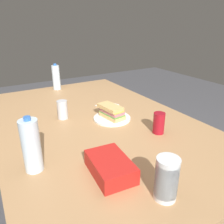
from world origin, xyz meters
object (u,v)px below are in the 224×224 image
at_px(water_bottle_spare, 56,77).
at_px(plastic_cup_stack, 166,179).
at_px(paper_plate, 112,118).
at_px(sandwich, 111,111).
at_px(chip_bag, 110,166).
at_px(soda_can_red, 159,123).
at_px(dining_table, 94,130).
at_px(soda_can_silver, 62,110).
at_px(water_bottle_tall, 31,146).

bearing_deg(water_bottle_spare, plastic_cup_stack, 176.78).
bearing_deg(water_bottle_spare, paper_plate, -173.35).
distance_m(sandwich, water_bottle_spare, 0.85).
bearing_deg(chip_bag, soda_can_red, -61.78).
distance_m(dining_table, soda_can_silver, 0.24).
bearing_deg(chip_bag, paper_plate, -26.01).
bearing_deg(soda_can_red, water_bottle_tall, 89.15).
bearing_deg(soda_can_red, paper_plate, 24.08).
relative_size(dining_table, soda_can_red, 14.93).
height_order(dining_table, soda_can_silver, soda_can_silver).
bearing_deg(sandwich, water_bottle_spare, 6.51).
relative_size(water_bottle_tall, plastic_cup_stack, 1.50).
xyz_separation_m(dining_table, soda_can_red, (-0.34, -0.25, 0.13)).
xyz_separation_m(soda_can_red, water_bottle_spare, (1.14, 0.23, 0.05)).
xyz_separation_m(chip_bag, soda_can_silver, (0.65, -0.02, 0.03)).
bearing_deg(dining_table, chip_bag, 161.58).
relative_size(soda_can_red, chip_bag, 0.53).
xyz_separation_m(dining_table, plastic_cup_stack, (-0.74, 0.07, 0.15)).
bearing_deg(soda_can_silver, water_bottle_spare, -14.43).
bearing_deg(plastic_cup_stack, water_bottle_tall, 42.24).
relative_size(dining_table, water_bottle_tall, 7.28).
relative_size(dining_table, sandwich, 9.44).
height_order(chip_bag, plastic_cup_stack, plastic_cup_stack).
relative_size(dining_table, water_bottle_spare, 7.69).
distance_m(chip_bag, plastic_cup_stack, 0.25).
bearing_deg(plastic_cup_stack, water_bottle_spare, -3.22).
bearing_deg(chip_bag, soda_can_silver, 3.69).
distance_m(paper_plate, soda_can_red, 0.33).
relative_size(paper_plate, chip_bag, 1.05).
height_order(soda_can_red, water_bottle_spare, water_bottle_spare).
bearing_deg(soda_can_silver, plastic_cup_stack, -174.34).
height_order(paper_plate, soda_can_silver, soda_can_silver).
relative_size(chip_bag, soda_can_silver, 1.89).
height_order(chip_bag, water_bottle_tall, water_bottle_tall).
height_order(paper_plate, soda_can_red, soda_can_red).
distance_m(soda_can_red, water_bottle_tall, 0.69).
height_order(water_bottle_tall, plastic_cup_stack, water_bottle_tall).
bearing_deg(soda_can_red, soda_can_silver, 40.67).
bearing_deg(dining_table, water_bottle_tall, 126.85).
bearing_deg(sandwich, dining_table, 70.33).
height_order(dining_table, sandwich, sandwich).
height_order(plastic_cup_stack, water_bottle_spare, water_bottle_spare).
height_order(paper_plate, plastic_cup_stack, plastic_cup_stack).
bearing_deg(chip_bag, sandwich, -25.62).
distance_m(soda_can_red, plastic_cup_stack, 0.51).
distance_m(water_bottle_tall, water_bottle_spare, 1.22).
bearing_deg(water_bottle_tall, dining_table, -53.15).
distance_m(sandwich, water_bottle_tall, 0.63).
bearing_deg(soda_can_red, dining_table, 36.03).
bearing_deg(water_bottle_spare, chip_bag, 171.83).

